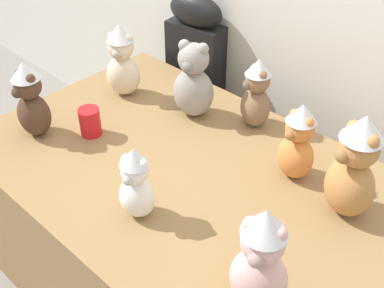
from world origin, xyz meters
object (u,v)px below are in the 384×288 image
object	(u,v)px
display_table	(192,241)
instrument_case	(195,93)
teddy_bear_ginger	(297,143)
teddy_bear_caramel	(354,168)
teddy_bear_cream	(122,61)
party_cup_red	(90,122)
teddy_bear_snow	(136,184)
teddy_bear_blush	(261,260)
teddy_bear_cocoa	(31,100)
teddy_bear_mocha	(256,94)
teddy_bear_ash	(193,82)

from	to	relation	value
display_table	instrument_case	bearing A→B (deg)	132.08
instrument_case	teddy_bear_ginger	size ratio (longest dim) A/B	3.64
teddy_bear_caramel	teddy_bear_cream	world-z (taller)	teddy_bear_caramel
display_table	party_cup_red	size ratio (longest dim) A/B	14.53
party_cup_red	teddy_bear_caramel	bearing A→B (deg)	17.67
teddy_bear_snow	teddy_bear_blush	bearing A→B (deg)	-17.14
party_cup_red	teddy_bear_snow	bearing A→B (deg)	-19.75
teddy_bear_cream	party_cup_red	xyz separation A→B (m)	(0.13, -0.28, -0.10)
teddy_bear_snow	teddy_bear_cream	distance (m)	0.73
teddy_bear_cream	party_cup_red	distance (m)	0.33
teddy_bear_ginger	teddy_bear_cocoa	xyz separation A→B (m)	(-0.85, -0.46, 0.01)
display_table	teddy_bear_mocha	distance (m)	0.62
display_table	teddy_bear_cream	bearing A→B (deg)	162.26
teddy_bear_snow	teddy_bear_cream	bearing A→B (deg)	125.79
teddy_bear_blush	teddy_bear_caramel	size ratio (longest dim) A/B	0.91
teddy_bear_snow	teddy_bear_cocoa	bearing A→B (deg)	160.74
instrument_case	party_cup_red	distance (m)	0.78
instrument_case	teddy_bear_cocoa	bearing A→B (deg)	-98.24
teddy_bear_ash	teddy_bear_cocoa	size ratio (longest dim) A/B	1.05
display_table	teddy_bear_blush	bearing A→B (deg)	-28.94
instrument_case	teddy_bear_caramel	distance (m)	1.19
teddy_bear_ash	teddy_bear_cocoa	bearing A→B (deg)	-144.54
display_table	party_cup_red	bearing A→B (deg)	-167.02
display_table	teddy_bear_caramel	size ratio (longest dim) A/B	4.46
instrument_case	party_cup_red	world-z (taller)	instrument_case
instrument_case	party_cup_red	xyz separation A→B (m)	(0.13, -0.73, 0.25)
teddy_bear_mocha	teddy_bear_snow	xyz separation A→B (m)	(0.04, -0.64, -0.01)
teddy_bear_caramel	party_cup_red	bearing A→B (deg)	-139.79
display_table	teddy_bear_mocha	size ratio (longest dim) A/B	5.67
teddy_bear_cocoa	teddy_bear_cream	size ratio (longest dim) A/B	0.96
display_table	teddy_bear_cream	xyz separation A→B (m)	(-0.57, 0.18, 0.51)
display_table	teddy_bear_ash	xyz separation A→B (m)	(-0.24, 0.27, 0.51)
teddy_bear_cream	teddy_bear_mocha	bearing A→B (deg)	-10.54
teddy_bear_ginger	teddy_bear_cream	size ratio (longest dim) A/B	0.91
display_table	teddy_bear_ginger	xyz separation A→B (m)	(0.26, 0.22, 0.50)
teddy_bear_mocha	teddy_bear_blush	world-z (taller)	teddy_bear_blush
instrument_case	teddy_bear_cream	size ratio (longest dim) A/B	3.29
teddy_bear_ginger	teddy_bear_cream	distance (m)	0.83
display_table	teddy_bear_ginger	size ratio (longest dim) A/B	5.63
teddy_bear_cocoa	party_cup_red	world-z (taller)	teddy_bear_cocoa
teddy_bear_blush	teddy_bear_cocoa	world-z (taller)	teddy_bear_blush
teddy_bear_blush	teddy_bear_snow	xyz separation A→B (m)	(-0.46, 0.00, -0.03)
teddy_bear_ash	display_table	bearing A→B (deg)	-67.90
instrument_case	teddy_bear_caramel	world-z (taller)	teddy_bear_caramel
teddy_bear_mocha	teddy_bear_ash	xyz separation A→B (m)	(-0.22, -0.11, 0.01)
teddy_bear_ginger	teddy_bear_caramel	xyz separation A→B (m)	(0.21, -0.03, 0.04)
teddy_bear_cocoa	teddy_bear_cream	distance (m)	0.42
teddy_bear_ginger	party_cup_red	xyz separation A→B (m)	(-0.69, -0.32, -0.08)
teddy_bear_caramel	teddy_bear_ash	distance (m)	0.72
teddy_bear_ginger	teddy_bear_mocha	size ratio (longest dim) A/B	1.01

